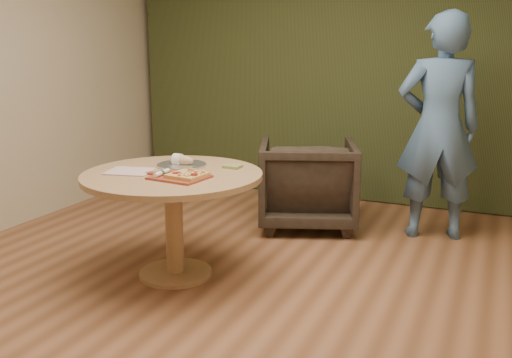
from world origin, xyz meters
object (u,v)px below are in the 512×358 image
at_px(flatbread_pizza, 187,175).
at_px(person_standing, 439,128).
at_px(cutlery_roll, 162,173).
at_px(serving_tray, 182,165).
at_px(pedestal_table, 173,193).
at_px(bread_roll, 180,160).
at_px(armchair, 308,179).
at_px(pizza_paddle, 178,177).

relative_size(flatbread_pizza, person_standing, 0.13).
distance_m(cutlery_roll, serving_tray, 0.37).
bearing_deg(serving_tray, flatbread_pizza, -53.71).
height_order(pedestal_table, bread_roll, bread_roll).
distance_m(flatbread_pizza, person_standing, 2.22).
xyz_separation_m(armchair, person_standing, (1.07, 0.15, 0.51)).
relative_size(pizza_paddle, armchair, 0.53).
relative_size(flatbread_pizza, serving_tray, 0.68).
height_order(armchair, person_standing, person_standing).
relative_size(pedestal_table, bread_roll, 6.41).
distance_m(pedestal_table, serving_tray, 0.27).
distance_m(flatbread_pizza, armchair, 1.65).
height_order(pizza_paddle, flatbread_pizza, flatbread_pizza).
relative_size(pedestal_table, armchair, 1.44).
bearing_deg(cutlery_roll, pizza_paddle, 8.12).
height_order(flatbread_pizza, serving_tray, flatbread_pizza).
bearing_deg(flatbread_pizza, pizza_paddle, -173.10).
xyz_separation_m(flatbread_pizza, armchair, (0.30, 1.59, -0.35)).
bearing_deg(flatbread_pizza, armchair, 79.38).
relative_size(pedestal_table, serving_tray, 3.48).
xyz_separation_m(pizza_paddle, armchair, (0.36, 1.59, -0.33)).
bearing_deg(serving_tray, bread_roll, -180.00).
xyz_separation_m(pedestal_table, armchair, (0.49, 1.47, -0.18)).
xyz_separation_m(cutlery_roll, armchair, (0.48, 1.61, -0.35)).
relative_size(serving_tray, person_standing, 0.19).
height_order(serving_tray, person_standing, person_standing).
height_order(pedestal_table, cutlery_roll, cutlery_roll).
xyz_separation_m(pedestal_table, cutlery_roll, (0.01, -0.14, 0.17)).
bearing_deg(pedestal_table, armchair, 71.72).
bearing_deg(pedestal_table, flatbread_pizza, -31.62).
height_order(cutlery_roll, serving_tray, cutlery_roll).
bearing_deg(flatbread_pizza, person_standing, 51.74).
relative_size(pizza_paddle, serving_tray, 1.29).
relative_size(pedestal_table, pizza_paddle, 2.69).
height_order(bread_roll, armchair, armchair).
xyz_separation_m(pedestal_table, person_standing, (1.56, 1.62, 0.33)).
height_order(pizza_paddle, serving_tray, serving_tray).
relative_size(serving_tray, armchair, 0.41).
distance_m(pedestal_table, person_standing, 2.27).
bearing_deg(armchair, serving_tray, 46.32).
height_order(bread_roll, person_standing, person_standing).
height_order(pedestal_table, serving_tray, serving_tray).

